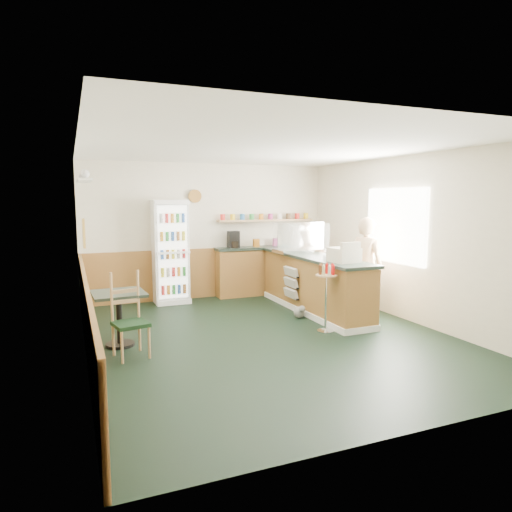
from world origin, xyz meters
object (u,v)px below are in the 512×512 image
condiment_stand (326,288)px  display_case (301,238)px  drinks_fridge (171,252)px  cafe_table (119,308)px  cash_register (344,255)px  cafe_chair (129,312)px  shopkeeper (366,267)px

condiment_stand → display_case: bearing=75.0°
drinks_fridge → cafe_table: bearing=-117.0°
drinks_fridge → condiment_stand: (1.75, -2.84, -0.32)m
cash_register → cafe_chair: bearing=178.6°
drinks_fridge → cash_register: (2.20, -2.60, 0.13)m
drinks_fridge → condiment_stand: 3.35m
condiment_stand → shopkeeper: bearing=28.0°
shopkeeper → condiment_stand: 1.32m
cash_register → cafe_chair: 3.36m
drinks_fridge → cafe_chair: size_ratio=1.83×
shopkeeper → cash_register: bearing=94.2°
drinks_fridge → cash_register: 3.41m
drinks_fridge → cafe_chair: bearing=-111.8°
condiment_stand → cafe_table: bearing=170.7°
display_case → cash_register: bearing=-90.0°
shopkeeper → cafe_table: size_ratio=2.27×
cafe_chair → cafe_table: bearing=89.6°
cash_register → condiment_stand: size_ratio=0.40×
drinks_fridge → cafe_chair: (-1.11, -2.79, -0.42)m
drinks_fridge → display_case: drinks_fridge is taller
drinks_fridge → cash_register: bearing=-49.8°
display_case → cafe_table: display_case is taller
shopkeeper → cafe_chair: 4.06m
cafe_table → cafe_chair: (0.09, -0.44, 0.04)m
display_case → shopkeeper: shopkeeper is taller
condiment_stand → cafe_table: 2.99m
display_case → shopkeeper: 1.34m
cafe_table → drinks_fridge: bearing=63.0°
cafe_table → display_case: bearing=19.3°
display_case → shopkeeper: bearing=-56.6°
cafe_chair → shopkeeper: bearing=-3.7°
cash_register → drinks_fridge: bearing=125.6°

